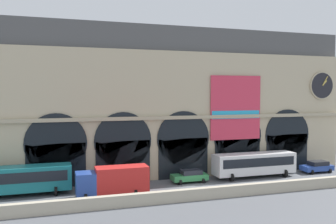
# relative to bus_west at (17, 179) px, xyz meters

# --- Properties ---
(ground_plane) EXTENTS (200.00, 200.00, 0.00)m
(ground_plane) POSITION_rel_bus_west_xyz_m (19.45, -2.73, -1.78)
(ground_plane) COLOR #54565B
(quay_parapet_wall) EXTENTS (90.00, 0.70, 1.20)m
(quay_parapet_wall) POSITION_rel_bus_west_xyz_m (19.45, -7.13, -1.18)
(quay_parapet_wall) COLOR #B2A891
(quay_parapet_wall) RESTS_ON ground
(station_building) EXTENTS (48.02, 4.82, 19.42)m
(station_building) POSITION_rel_bus_west_xyz_m (19.49, 4.47, 7.63)
(station_building) COLOR #BCAD8C
(station_building) RESTS_ON ground
(bus_west) EXTENTS (11.00, 3.25, 3.10)m
(bus_west) POSITION_rel_bus_west_xyz_m (0.00, 0.00, 0.00)
(bus_west) COLOR #19727A
(bus_west) RESTS_ON ground
(box_truck_midwest) EXTENTS (7.50, 2.91, 3.12)m
(box_truck_midwest) POSITION_rel_bus_west_xyz_m (9.63, -3.25, -0.08)
(box_truck_midwest) COLOR #28479E
(box_truck_midwest) RESTS_ON ground
(car_center) EXTENTS (4.40, 2.22, 1.55)m
(car_center) POSITION_rel_bus_west_xyz_m (19.45, -0.06, -0.98)
(car_center) COLOR #2D7A42
(car_center) RESTS_ON ground
(bus_mideast) EXTENTS (11.00, 3.25, 3.10)m
(bus_mideast) POSITION_rel_bus_west_xyz_m (28.37, -0.05, 0.00)
(bus_mideast) COLOR white
(bus_mideast) RESTS_ON ground
(car_east) EXTENTS (4.40, 2.22, 1.55)m
(car_east) POSITION_rel_bus_west_xyz_m (38.11, -0.16, -0.98)
(car_east) COLOR #28479E
(car_east) RESTS_ON ground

